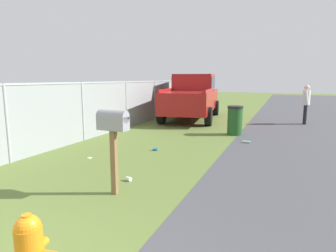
{
  "coord_description": "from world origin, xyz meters",
  "views": [
    {
      "loc": [
        -0.78,
        -2.52,
        1.88
      ],
      "look_at": [
        5.21,
        -0.09,
        0.81
      ],
      "focal_mm": 30.7,
      "sensor_mm": 36.0,
      "label": 1
    }
  ],
  "objects_px": {
    "mailbox": "(113,127)",
    "pedestrian": "(306,102)",
    "pickup_truck": "(193,95)",
    "trash_bin": "(235,120)"
  },
  "relations": [
    {
      "from": "mailbox",
      "to": "pedestrian",
      "type": "relative_size",
      "value": 0.86
    },
    {
      "from": "mailbox",
      "to": "trash_bin",
      "type": "height_order",
      "value": "mailbox"
    },
    {
      "from": "mailbox",
      "to": "pickup_truck",
      "type": "xyz_separation_m",
      "value": [
        9.18,
        1.54,
        -0.01
      ]
    },
    {
      "from": "pickup_truck",
      "to": "pedestrian",
      "type": "xyz_separation_m",
      "value": [
        0.09,
        -4.86,
        -0.17
      ]
    },
    {
      "from": "mailbox",
      "to": "pedestrian",
      "type": "height_order",
      "value": "pedestrian"
    },
    {
      "from": "pickup_truck",
      "to": "trash_bin",
      "type": "distance_m",
      "value": 4.21
    },
    {
      "from": "pickup_truck",
      "to": "trash_bin",
      "type": "xyz_separation_m",
      "value": [
        -3.31,
        -2.53,
        -0.61
      ]
    },
    {
      "from": "mailbox",
      "to": "pickup_truck",
      "type": "relative_size",
      "value": 0.25
    },
    {
      "from": "mailbox",
      "to": "pickup_truck",
      "type": "distance_m",
      "value": 9.31
    },
    {
      "from": "trash_bin",
      "to": "pedestrian",
      "type": "height_order",
      "value": "pedestrian"
    }
  ]
}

